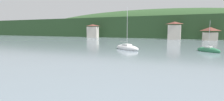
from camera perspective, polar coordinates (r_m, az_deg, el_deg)
The scene contains 6 objects.
wooded_hillside at distance 143.50m, azimuth 16.03°, elevation 6.68°, with size 352.00×72.84×34.76m.
shore_building_west at distance 108.17m, azimuth -6.30°, elevation 6.26°, with size 7.23×3.18×8.15m.
shore_building_westcentral at distance 93.34m, azimuth 19.66°, elevation 6.05°, with size 6.35×3.67×8.92m.
shore_building_central at distance 94.02m, azimuth 29.30°, elevation 4.77°, with size 6.55×5.27×6.13m.
sailboat_far_1 at distance 43.79m, azimuth 4.90°, elevation 0.87°, with size 8.14×6.15×10.79m.
sailboat_far_4 at distance 44.70m, azimuth 28.89°, elevation 0.08°, with size 5.21×4.68×7.34m.
Camera 1 is at (8.45, 28.96, 4.97)m, focal length 28.05 mm.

